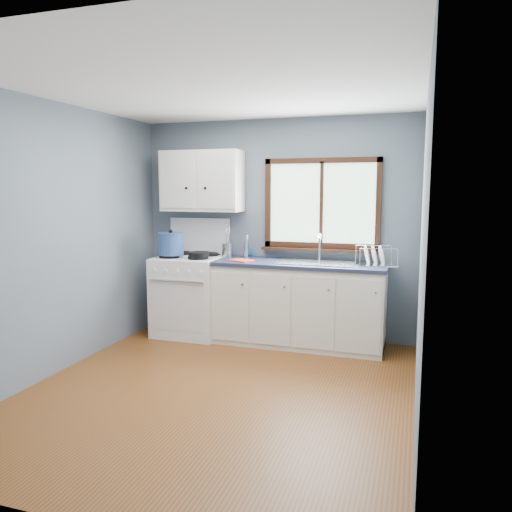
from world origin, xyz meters
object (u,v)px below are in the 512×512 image
(base_cabinets, at_px, (299,308))
(thermos, at_px, (246,246))
(skillet, at_px, (200,254))
(gas_range, at_px, (190,293))
(utensil_crock, at_px, (227,250))
(dish_rack, at_px, (375,260))
(sink, at_px, (316,268))
(stockpot, at_px, (171,244))

(base_cabinets, distance_m, thermos, 0.94)
(skillet, bearing_deg, gas_range, 130.01)
(utensil_crock, bearing_deg, base_cabinets, -8.56)
(thermos, distance_m, dish_rack, 1.48)
(sink, relative_size, utensil_crock, 2.06)
(skillet, height_order, stockpot, stockpot)
(sink, bearing_deg, base_cabinets, 179.87)
(skillet, bearing_deg, dish_rack, -5.91)
(gas_range, distance_m, thermos, 0.86)
(sink, relative_size, dish_rack, 1.81)
(utensil_crock, xyz_separation_m, dish_rack, (1.69, -0.11, -0.03))
(skillet, relative_size, utensil_crock, 0.94)
(base_cabinets, distance_m, skillet, 1.26)
(base_cabinets, height_order, dish_rack, dish_rack)
(base_cabinets, bearing_deg, utensil_crock, 171.44)
(gas_range, bearing_deg, skillet, -38.01)
(dish_rack, bearing_deg, stockpot, 169.71)
(sink, relative_size, stockpot, 2.14)
(gas_range, bearing_deg, base_cabinets, 0.82)
(gas_range, relative_size, utensil_crock, 3.33)
(thermos, relative_size, dish_rack, 0.57)
(utensil_crock, xyz_separation_m, thermos, (0.22, 0.02, 0.05))
(gas_range, height_order, thermos, gas_range)
(gas_range, xyz_separation_m, sink, (1.49, 0.02, 0.37))
(skillet, bearing_deg, thermos, 24.80)
(sink, xyz_separation_m, skillet, (-1.29, -0.17, 0.13))
(utensil_crock, bearing_deg, thermos, 4.74)
(stockpot, height_order, thermos, stockpot)
(sink, xyz_separation_m, thermos, (-0.85, 0.15, 0.19))
(gas_range, distance_m, utensil_crock, 0.67)
(gas_range, distance_m, stockpot, 0.63)
(base_cabinets, relative_size, thermos, 6.95)
(stockpot, bearing_deg, thermos, 21.34)
(stockpot, bearing_deg, utensil_crock, 27.00)
(utensil_crock, bearing_deg, skillet, -124.79)
(utensil_crock, relative_size, dish_rack, 0.88)
(sink, bearing_deg, gas_range, -179.29)
(sink, xyz_separation_m, dish_rack, (0.62, 0.03, 0.12))
(sink, height_order, dish_rack, sink)
(sink, xyz_separation_m, utensil_crock, (-1.07, 0.13, 0.14))
(stockpot, distance_m, utensil_crock, 0.65)
(gas_range, xyz_separation_m, base_cabinets, (1.31, 0.02, -0.08))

